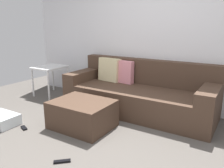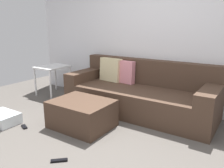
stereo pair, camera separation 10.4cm
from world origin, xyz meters
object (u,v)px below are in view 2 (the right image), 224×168
object	(u,v)px
couch_sectional	(139,94)
remote_by_storage_bin	(24,127)
storage_bin	(3,118)
remote_near_ottoman	(59,160)
side_table	(53,70)
ottoman	(82,114)

from	to	relation	value
couch_sectional	remote_by_storage_bin	world-z (taller)	couch_sectional
storage_bin	remote_near_ottoman	size ratio (longest dim) A/B	2.75
storage_bin	side_table	distance (m)	1.60
ottoman	side_table	bearing A→B (deg)	150.39
ottoman	storage_bin	bearing A→B (deg)	-151.96
remote_near_ottoman	remote_by_storage_bin	world-z (taller)	same
side_table	remote_near_ottoman	world-z (taller)	side_table
storage_bin	side_table	xyz separation A→B (m)	(-0.48, 1.46, 0.44)
couch_sectional	remote_near_ottoman	distance (m)	1.85
storage_bin	side_table	bearing A→B (deg)	108.14
couch_sectional	remote_near_ottoman	xyz separation A→B (m)	(-0.03, -1.83, -0.30)
couch_sectional	ottoman	size ratio (longest dim) A/B	2.97
side_table	remote_near_ottoman	bearing A→B (deg)	-41.37
side_table	remote_by_storage_bin	xyz separation A→B (m)	(0.88, -1.38, -0.51)
ottoman	remote_near_ottoman	world-z (taller)	ottoman
couch_sectional	ottoman	distance (m)	1.09
remote_by_storage_bin	remote_near_ottoman	bearing A→B (deg)	4.33
remote_near_ottoman	remote_by_storage_bin	xyz separation A→B (m)	(-1.05, 0.32, 0.00)
storage_bin	remote_near_ottoman	xyz separation A→B (m)	(1.46, -0.24, -0.07)
storage_bin	remote_near_ottoman	world-z (taller)	storage_bin
remote_near_ottoman	remote_by_storage_bin	size ratio (longest dim) A/B	1.25
remote_near_ottoman	couch_sectional	bearing A→B (deg)	46.13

